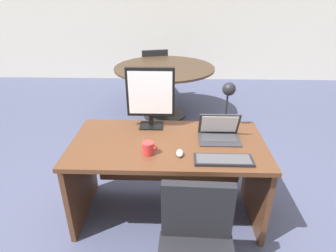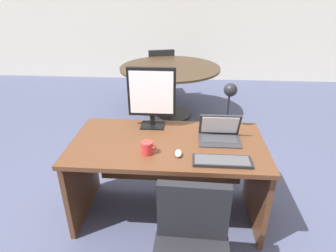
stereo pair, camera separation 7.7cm
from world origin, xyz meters
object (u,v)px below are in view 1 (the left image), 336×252
mouse (180,153)px  meeting_table (164,79)px  desk_lamp (228,95)px  monitor (151,95)px  keyboard (223,160)px  coffee_mug (148,148)px  laptop (219,130)px  meeting_chair_near (154,78)px  desk (168,162)px

mouse → meeting_table: bearing=95.1°
meeting_table → desk_lamp: bearing=-72.0°
mouse → desk_lamp: (0.40, 0.47, 0.27)m
monitor → desk_lamp: 0.64m
keyboard → mouse: (-0.30, 0.07, 0.01)m
monitor → keyboard: 0.82m
monitor → coffee_mug: monitor is taller
desk_lamp → mouse: bearing=-130.0°
laptop → coffee_mug: laptop is taller
coffee_mug → keyboard: bearing=-8.5°
monitor → meeting_chair_near: 2.83m
desk → meeting_table: (-0.12, 2.10, 0.08)m
keyboard → monitor: bearing=135.8°
keyboard → desk_lamp: 0.62m
desk_lamp → meeting_chair_near: 2.93m
coffee_mug → meeting_table: size_ratio=0.08×
monitor → keyboard: (0.55, -0.53, -0.28)m
laptop → mouse: (-0.32, -0.28, -0.04)m
desk → desk_lamp: desk_lamp is taller
laptop → coffee_mug: 0.61m
keyboard → coffee_mug: (-0.53, 0.08, 0.04)m
monitor → meeting_table: 1.93m
coffee_mug → meeting_chair_near: (-0.21, 3.19, -0.44)m
desk → coffee_mug: (-0.14, -0.23, 0.27)m
mouse → coffee_mug: (-0.23, 0.01, 0.03)m
laptop → meeting_chair_near: bearing=104.5°
keyboard → meeting_table: meeting_table is taller
desk → mouse: bearing=-69.1°
coffee_mug → mouse: bearing=-3.1°
keyboard → meeting_chair_near: meeting_chair_near is taller
meeting_chair_near → laptop: bearing=-75.5°
desk → mouse: (0.09, -0.24, 0.24)m
monitor → laptop: (0.56, -0.19, -0.23)m
mouse → desk: bearing=110.9°
desk_lamp → meeting_chair_near: (-0.84, 2.73, -0.69)m
laptop → keyboard: laptop is taller
mouse → desk_lamp: 0.68m
monitor → meeting_chair_near: monitor is taller
keyboard → meeting_table: bearing=102.1°
meeting_table → keyboard: bearing=-77.9°
desk_lamp → desk: bearing=-154.7°
meeting_table → laptop: bearing=-75.7°
desk → monitor: size_ratio=2.93×
desk → meeting_table: size_ratio=1.04×
desk_lamp → coffee_mug: bearing=-143.6°
desk_lamp → meeting_table: (-0.61, 1.87, -0.44)m
monitor → mouse: monitor is taller
monitor → desk_lamp: monitor is taller
monitor → desk: bearing=-55.9°
keyboard → mouse: bearing=167.5°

